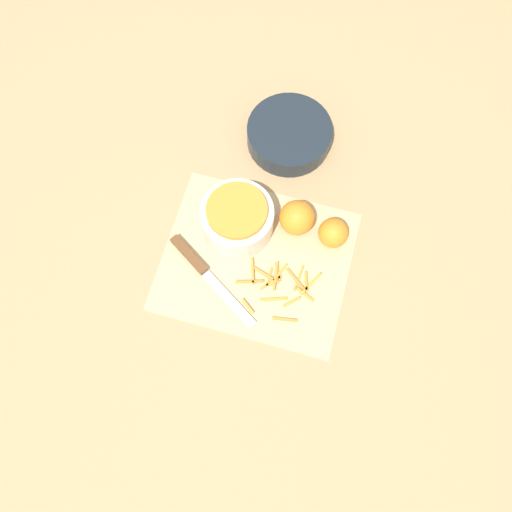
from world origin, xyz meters
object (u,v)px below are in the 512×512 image
at_px(bowl_speckled, 237,218).
at_px(orange_right, 297,218).
at_px(knife, 198,265).
at_px(orange_left, 333,233).
at_px(bowl_dark, 289,135).

xyz_separation_m(bowl_speckled, orange_right, (0.13, 0.04, -0.00)).
bearing_deg(knife, orange_left, 60.04).
height_order(bowl_dark, orange_left, orange_left).
distance_m(knife, orange_left, 0.31).
relative_size(bowl_dark, orange_left, 3.01).
bearing_deg(bowl_dark, orange_right, -71.67).
height_order(knife, orange_right, orange_right).
bearing_deg(orange_left, orange_right, 172.55).
height_order(bowl_dark, orange_right, orange_right).
relative_size(bowl_speckled, orange_left, 2.40).
bearing_deg(orange_left, knife, -152.28).
distance_m(knife, orange_right, 0.25).
height_order(orange_left, orange_right, orange_right).
xyz_separation_m(bowl_speckled, knife, (-0.06, -0.12, -0.04)).
relative_size(orange_left, orange_right, 0.85).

